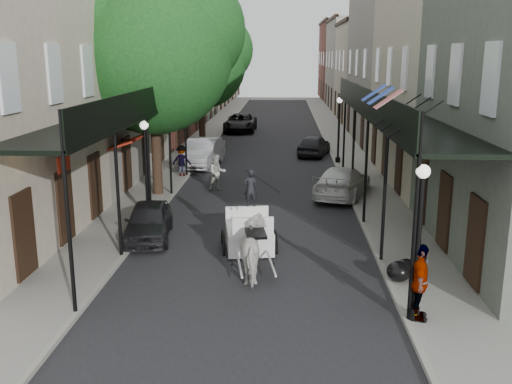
# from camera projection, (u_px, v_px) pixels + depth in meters

# --- Properties ---
(ground) EXTENTS (140.00, 140.00, 0.00)m
(ground) POSITION_uv_depth(u_px,v_px,m) (245.00, 287.00, 15.60)
(ground) COLOR gray
(ground) RESTS_ON ground
(road) EXTENTS (8.00, 90.00, 0.01)m
(road) POSITION_uv_depth(u_px,v_px,m) (268.00, 157.00, 35.01)
(road) COLOR black
(road) RESTS_ON ground
(sidewalk_left) EXTENTS (2.20, 90.00, 0.12)m
(sidewalk_left) POSITION_uv_depth(u_px,v_px,m) (187.00, 156.00, 35.24)
(sidewalk_left) COLOR gray
(sidewalk_left) RESTS_ON ground
(sidewalk_right) EXTENTS (2.20, 90.00, 0.12)m
(sidewalk_right) POSITION_uv_depth(u_px,v_px,m) (350.00, 157.00, 34.75)
(sidewalk_right) COLOR gray
(sidewalk_right) RESTS_ON ground
(building_row_left) EXTENTS (5.00, 80.00, 10.50)m
(building_row_left) POSITION_uv_depth(u_px,v_px,m) (161.00, 67.00, 43.90)
(building_row_left) COLOR #C1B29B
(building_row_left) RESTS_ON ground
(building_row_right) EXTENTS (5.00, 80.00, 10.50)m
(building_row_right) POSITION_uv_depth(u_px,v_px,m) (386.00, 67.00, 43.05)
(building_row_right) COLOR gray
(building_row_right) RESTS_ON ground
(gallery_left) EXTENTS (2.20, 18.05, 4.88)m
(gallery_left) POSITION_uv_depth(u_px,v_px,m) (132.00, 112.00, 21.65)
(gallery_left) COLOR black
(gallery_left) RESTS_ON sidewalk_left
(gallery_right) EXTENTS (2.20, 18.05, 4.88)m
(gallery_right) POSITION_uv_depth(u_px,v_px,m) (386.00, 113.00, 21.18)
(gallery_right) COLOR black
(gallery_right) RESTS_ON sidewalk_right
(tree_near) EXTENTS (7.31, 6.80, 9.63)m
(tree_near) POSITION_uv_depth(u_px,v_px,m) (163.00, 47.00, 24.15)
(tree_near) COLOR #382619
(tree_near) RESTS_ON sidewalk_left
(tree_far) EXTENTS (6.45, 6.00, 8.61)m
(tree_far) POSITION_uv_depth(u_px,v_px,m) (206.00, 59.00, 37.90)
(tree_far) COLOR #382619
(tree_far) RESTS_ON sidewalk_left
(lamppost_right_near) EXTENTS (0.32, 0.32, 3.71)m
(lamppost_right_near) POSITION_uv_depth(u_px,v_px,m) (418.00, 241.00, 12.97)
(lamppost_right_near) COLOR black
(lamppost_right_near) RESTS_ON sidewalk_right
(lamppost_left) EXTENTS (0.32, 0.32, 3.71)m
(lamppost_left) POSITION_uv_depth(u_px,v_px,m) (146.00, 169.00, 21.14)
(lamppost_left) COLOR black
(lamppost_left) RESTS_ON sidewalk_left
(lamppost_right_far) EXTENTS (0.32, 0.32, 3.71)m
(lamppost_right_far) POSITION_uv_depth(u_px,v_px,m) (339.00, 129.00, 32.38)
(lamppost_right_far) COLOR black
(lamppost_right_far) RESTS_ON sidewalk_right
(horse) EXTENTS (1.19, 2.11, 1.68)m
(horse) POSITION_uv_depth(u_px,v_px,m) (256.00, 249.00, 16.05)
(horse) COLOR silver
(horse) RESTS_ON ground
(carriage) EXTENTS (1.94, 2.66, 2.82)m
(carriage) POSITION_uv_depth(u_px,v_px,m) (248.00, 215.00, 18.53)
(carriage) COLOR black
(carriage) RESTS_ON ground
(pedestrian_walking) EXTENTS (1.00, 0.91, 1.69)m
(pedestrian_walking) POSITION_uv_depth(u_px,v_px,m) (217.00, 173.00, 26.41)
(pedestrian_walking) COLOR #B9BAAF
(pedestrian_walking) RESTS_ON ground
(pedestrian_sidewalk_left) EXTENTS (1.03, 0.61, 1.57)m
(pedestrian_sidewalk_left) POSITION_uv_depth(u_px,v_px,m) (182.00, 161.00, 29.00)
(pedestrian_sidewalk_left) COLOR gray
(pedestrian_sidewalk_left) RESTS_ON sidewalk_left
(pedestrian_sidewalk_right) EXTENTS (0.64, 1.15, 1.85)m
(pedestrian_sidewalk_right) POSITION_uv_depth(u_px,v_px,m) (420.00, 282.00, 13.21)
(pedestrian_sidewalk_right) COLOR gray
(pedestrian_sidewalk_right) RESTS_ON sidewalk_right
(car_left_near) EXTENTS (1.95, 3.86, 1.26)m
(car_left_near) POSITION_uv_depth(u_px,v_px,m) (149.00, 221.00, 19.51)
(car_left_near) COLOR black
(car_left_near) RESTS_ON ground
(car_left_mid) EXTENTS (2.15, 4.94, 1.58)m
(car_left_mid) POSITION_uv_depth(u_px,v_px,m) (202.00, 153.00, 32.04)
(car_left_mid) COLOR #A6A5AB
(car_left_mid) RESTS_ON ground
(car_left_far) EXTENTS (2.52, 5.28, 1.46)m
(car_left_far) POSITION_uv_depth(u_px,v_px,m) (240.00, 123.00, 46.50)
(car_left_far) COLOR black
(car_left_far) RESTS_ON ground
(car_right_near) EXTENTS (3.21, 4.99, 1.35)m
(car_right_near) POSITION_uv_depth(u_px,v_px,m) (342.00, 182.00, 25.28)
(car_right_near) COLOR silver
(car_right_near) RESTS_ON ground
(car_right_far) EXTENTS (2.49, 4.15, 1.32)m
(car_right_far) POSITION_uv_depth(u_px,v_px,m) (314.00, 145.00, 35.47)
(car_right_far) COLOR black
(car_right_far) RESTS_ON ground
(trash_bags) EXTENTS (0.93, 1.08, 0.57)m
(trash_bags) POSITION_uv_depth(u_px,v_px,m) (402.00, 270.00, 15.76)
(trash_bags) COLOR black
(trash_bags) RESTS_ON sidewalk_right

